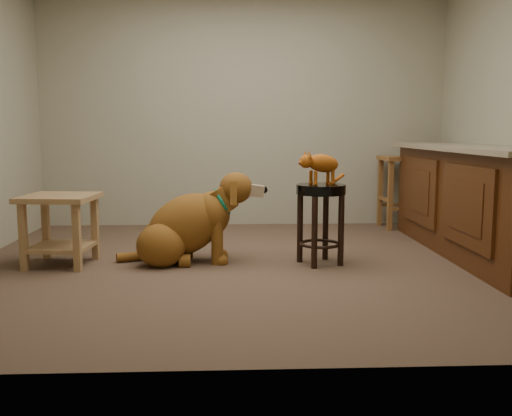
{
  "coord_description": "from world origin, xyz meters",
  "views": [
    {
      "loc": [
        -0.15,
        -4.44,
        1.07
      ],
      "look_at": [
        0.05,
        0.09,
        0.45
      ],
      "focal_mm": 40.0,
      "sensor_mm": 36.0,
      "label": 1
    }
  ],
  "objects_px": {
    "wood_stool": "(400,191)",
    "side_table": "(60,219)",
    "padded_stool": "(321,208)",
    "golden_retriever": "(187,227)",
    "tabby_kitten": "(320,164)"
  },
  "relations": [
    {
      "from": "padded_stool",
      "to": "side_table",
      "type": "height_order",
      "value": "padded_stool"
    },
    {
      "from": "wood_stool",
      "to": "golden_retriever",
      "type": "height_order",
      "value": "wood_stool"
    },
    {
      "from": "wood_stool",
      "to": "golden_retriever",
      "type": "bearing_deg",
      "value": -144.92
    },
    {
      "from": "padded_stool",
      "to": "golden_retriever",
      "type": "bearing_deg",
      "value": 174.06
    },
    {
      "from": "side_table",
      "to": "golden_retriever",
      "type": "xyz_separation_m",
      "value": [
        1.0,
        0.05,
        -0.08
      ]
    },
    {
      "from": "tabby_kitten",
      "to": "wood_stool",
      "type": "bearing_deg",
      "value": 34.37
    },
    {
      "from": "golden_retriever",
      "to": "tabby_kitten",
      "type": "distance_m",
      "value": 1.18
    },
    {
      "from": "golden_retriever",
      "to": "tabby_kitten",
      "type": "bearing_deg",
      "value": -6.48
    },
    {
      "from": "side_table",
      "to": "tabby_kitten",
      "type": "height_order",
      "value": "tabby_kitten"
    },
    {
      "from": "wood_stool",
      "to": "side_table",
      "type": "bearing_deg",
      "value": -153.42
    },
    {
      "from": "wood_stool",
      "to": "side_table",
      "type": "height_order",
      "value": "wood_stool"
    },
    {
      "from": "golden_retriever",
      "to": "padded_stool",
      "type": "bearing_deg",
      "value": -6.27
    },
    {
      "from": "wood_stool",
      "to": "side_table",
      "type": "relative_size",
      "value": 1.33
    },
    {
      "from": "wood_stool",
      "to": "tabby_kitten",
      "type": "distance_m",
      "value": 2.07
    },
    {
      "from": "golden_retriever",
      "to": "tabby_kitten",
      "type": "relative_size",
      "value": 3.01
    }
  ]
}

